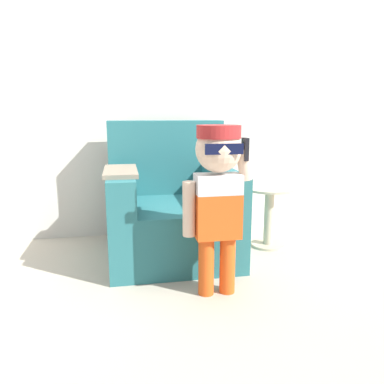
# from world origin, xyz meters

# --- Properties ---
(ground_plane) EXTENTS (10.00, 10.00, 0.00)m
(ground_plane) POSITION_xyz_m (0.00, 0.00, 0.00)
(ground_plane) COLOR #BCB29E
(wall_back) EXTENTS (10.00, 0.05, 2.60)m
(wall_back) POSITION_xyz_m (0.00, 0.59, 1.30)
(wall_back) COLOR silver
(wall_back) RESTS_ON ground_plane
(armchair) EXTENTS (0.95, 0.93, 1.02)m
(armchair) POSITION_xyz_m (0.23, 0.04, 0.36)
(armchair) COLOR #286B70
(armchair) RESTS_ON ground_plane
(person_child) EXTENTS (0.42, 0.31, 1.02)m
(person_child) POSITION_xyz_m (0.41, -0.68, 0.68)
(person_child) COLOR #E05119
(person_child) RESTS_ON ground_plane
(side_table) EXTENTS (0.42, 0.42, 0.50)m
(side_table) POSITION_xyz_m (1.04, 0.04, 0.30)
(side_table) COLOR beige
(side_table) RESTS_ON ground_plane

